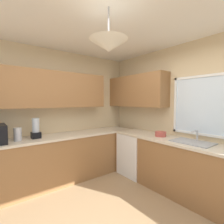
# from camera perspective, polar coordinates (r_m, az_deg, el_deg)

# --- Properties ---
(room_shell) EXTENTS (3.96, 3.68, 2.68)m
(room_shell) POSITION_cam_1_polar(r_m,az_deg,el_deg) (2.94, -2.33, 9.13)
(room_shell) COLOR beige
(room_shell) RESTS_ON ground_plane
(counter_run_left) EXTENTS (0.65, 3.29, 0.91)m
(counter_run_left) POSITION_cam_1_polar(r_m,az_deg,el_deg) (3.56, -17.30, -14.77)
(counter_run_left) COLOR olive
(counter_run_left) RESTS_ON ground_plane
(counter_run_back) EXTENTS (3.05, 0.65, 0.91)m
(counter_run_back) POSITION_cam_1_polar(r_m,az_deg,el_deg) (3.16, 24.55, -17.31)
(counter_run_back) COLOR olive
(counter_run_back) RESTS_ON ground_plane
(dishwasher) EXTENTS (0.60, 0.60, 0.87)m
(dishwasher) POSITION_cam_1_polar(r_m,az_deg,el_deg) (3.79, 8.13, -13.85)
(dishwasher) COLOR white
(dishwasher) RESTS_ON ground_plane
(kettle) EXTENTS (0.12, 0.12, 0.22)m
(kettle) POSITION_cam_1_polar(r_m,az_deg,el_deg) (3.23, -29.30, -6.60)
(kettle) COLOR #B7B7BC
(kettle) RESTS_ON counter_run_left
(sink_assembly) EXTENTS (0.60, 0.40, 0.19)m
(sink_assembly) POSITION_cam_1_polar(r_m,az_deg,el_deg) (3.02, 25.58, -9.11)
(sink_assembly) COLOR #9EA0A5
(sink_assembly) RESTS_ON counter_run_back
(bowl) EXTENTS (0.20, 0.20, 0.09)m
(bowl) POSITION_cam_1_polar(r_m,az_deg,el_deg) (3.31, 16.13, -7.17)
(bowl) COLOR #B74C42
(bowl) RESTS_ON counter_run_back
(blender_appliance) EXTENTS (0.15, 0.15, 0.36)m
(blender_appliance) POSITION_cam_1_polar(r_m,az_deg,el_deg) (3.30, -24.39, -5.34)
(blender_appliance) COLOR black
(blender_appliance) RESTS_ON counter_run_left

